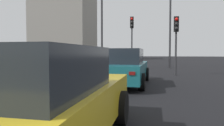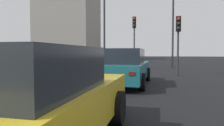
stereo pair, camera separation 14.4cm
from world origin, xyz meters
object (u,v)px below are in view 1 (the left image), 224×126
object	(u,v)px
car_teal_lead	(123,67)
street_lamp_far	(170,17)
car_yellow_second	(38,102)
traffic_light_near_left	(176,33)
traffic_light_near_right	(132,32)
street_lamp_kerbside	(102,13)

from	to	relation	value
car_teal_lead	street_lamp_far	size ratio (longest dim) A/B	0.61
car_yellow_second	traffic_light_near_left	xyz separation A→B (m)	(10.58, -2.90, 1.83)
car_teal_lead	car_yellow_second	size ratio (longest dim) A/B	1.04
traffic_light_near_left	traffic_light_near_right	world-z (taller)	traffic_light_near_right
traffic_light_near_left	street_lamp_kerbside	xyz separation A→B (m)	(4.48, 5.59, 2.21)
car_yellow_second	street_lamp_kerbside	bearing A→B (deg)	11.13
street_lamp_kerbside	street_lamp_far	size ratio (longest dim) A/B	1.07
car_yellow_second	street_lamp_far	bearing A→B (deg)	-9.38
car_teal_lead	traffic_light_near_right	distance (m)	8.45
car_yellow_second	traffic_light_near_right	size ratio (longest dim) A/B	1.06
car_teal_lead	traffic_light_near_right	world-z (taller)	traffic_light_near_right
street_lamp_kerbside	street_lamp_far	world-z (taller)	street_lamp_kerbside
car_teal_lead	car_yellow_second	distance (m)	6.46
car_teal_lead	car_yellow_second	bearing A→B (deg)	179.03
street_lamp_kerbside	traffic_light_near_left	bearing A→B (deg)	-128.73
car_teal_lead	traffic_light_near_left	world-z (taller)	traffic_light_near_left
car_teal_lead	street_lamp_kerbside	size ratio (longest dim) A/B	0.57
traffic_light_near_right	traffic_light_near_left	bearing A→B (deg)	34.19
traffic_light_near_left	street_lamp_kerbside	world-z (taller)	street_lamp_kerbside
car_yellow_second	street_lamp_kerbside	xyz separation A→B (m)	(15.06, 2.69, 4.03)
car_teal_lead	car_yellow_second	xyz separation A→B (m)	(-6.46, 0.30, -0.03)
traffic_light_near_left	traffic_light_near_right	size ratio (longest dim) A/B	0.83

